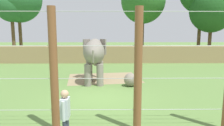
% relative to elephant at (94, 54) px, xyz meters
% --- Properties ---
extents(ground_plane, '(120.00, 120.00, 0.00)m').
position_rel_elephant_xyz_m(ground_plane, '(0.45, -3.33, -1.85)').
color(ground_plane, '#5B7F3D').
extents(dirt_patch, '(5.41, 4.30, 0.01)m').
position_rel_elephant_xyz_m(dirt_patch, '(0.57, 1.15, -1.85)').
color(dirt_patch, '#937F5B').
rests_on(dirt_patch, ground).
extents(embankment_wall, '(36.00, 1.80, 1.77)m').
position_rel_elephant_xyz_m(embankment_wall, '(0.45, 9.09, -0.96)').
color(embankment_wall, '#997F56').
rests_on(embankment_wall, ground).
extents(elephant, '(1.59, 3.78, 2.80)m').
position_rel_elephant_xyz_m(elephant, '(0.00, 0.00, 0.00)').
color(elephant, gray).
rests_on(elephant, ground).
extents(enrichment_ball, '(0.80, 0.80, 0.80)m').
position_rel_elephant_xyz_m(enrichment_ball, '(2.25, -1.07, -1.45)').
color(enrichment_ball, gray).
rests_on(enrichment_ball, ground).
extents(cable_fence, '(9.76, 0.26, 4.00)m').
position_rel_elephant_xyz_m(cable_fence, '(0.50, -6.71, 0.15)').
color(cable_fence, brown).
rests_on(cable_fence, ground).
extents(zookeeper, '(0.23, 0.58, 1.67)m').
position_rel_elephant_xyz_m(zookeeper, '(-0.24, -7.69, -0.93)').
color(zookeeper, '#33384C').
rests_on(zookeeper, ground).
extents(tree_far_left, '(5.43, 5.43, 8.92)m').
position_rel_elephant_xyz_m(tree_far_left, '(13.86, 13.09, 4.21)').
color(tree_far_left, brown).
rests_on(tree_far_left, ground).
extents(tree_left_of_centre, '(4.09, 4.09, 8.90)m').
position_rel_elephant_xyz_m(tree_left_of_centre, '(-11.93, 14.62, 4.84)').
color(tree_left_of_centre, brown).
rests_on(tree_left_of_centre, ground).
extents(tree_far_right, '(6.28, 6.28, 11.09)m').
position_rel_elephant_xyz_m(tree_far_right, '(5.78, 16.88, 5.92)').
color(tree_far_right, brown).
rests_on(tree_far_right, ground).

